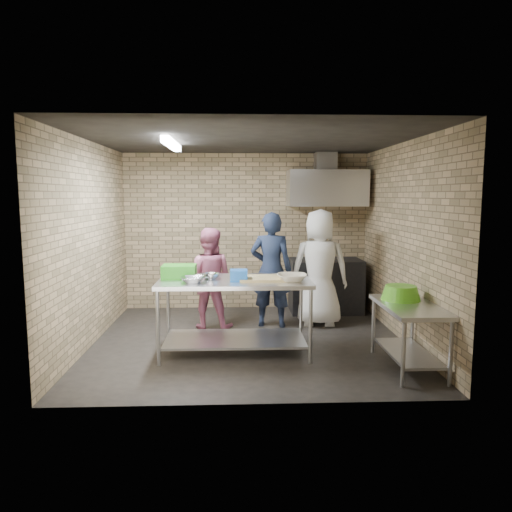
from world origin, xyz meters
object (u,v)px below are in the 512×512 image
Objects in this scene: woman_pink at (209,278)px; prep_table at (235,316)px; blue_tub at (239,275)px; green_basin at (401,293)px; woman_white at (320,268)px; stove at (325,285)px; green_crate at (179,272)px; bottle_red at (327,192)px; side_counter at (408,336)px; man_navy at (271,270)px; bottle_green at (350,193)px.

prep_table is at bearing 118.44° from woman_pink.
blue_tub is (0.05, -0.10, 0.54)m from prep_table.
green_basin is at bearing -8.07° from blue_tub.
green_basin is 1.79m from woman_white.
green_crate is (-2.24, -2.01, 0.58)m from stove.
stove is 2.18m from woman_pink.
bottle_red is at bearing 56.04° from prep_table.
side_counter is 0.52m from green_basin.
man_navy is at bearing 66.22° from prep_table.
green_basin is 3.01m from bottle_red.
stove is 0.67× the size of woman_white.
bottle_green reaches higher than green_basin.
green_crate is 2.31m from woman_white.
green_basin is (1.92, -0.27, -0.18)m from blue_tub.
blue_tub is 3.30m from bottle_green.
stove is 0.80× the size of woman_pink.
woman_white reaches higher than side_counter.
woman_white reaches higher than blue_tub.
green_crate is 2.33× the size of bottle_red.
man_navy reaches higher than green_basin.
woman_white is (1.29, 1.28, 0.42)m from prep_table.
green_basin is 2.98m from bottle_green.
bottle_green is 0.10× the size of woman_pink.
bottle_red is 1.93m from man_navy.
prep_table is 4.50× the size of green_crate.
bottle_red reaches higher than man_navy.
green_crate is 3.36m from bottle_red.
green_crate is 0.24× the size of woman_white.
bottle_green reaches higher than man_navy.
prep_table is 1.86m from woman_white.
woman_white is (0.74, 0.04, 0.02)m from man_navy.
green_crate reaches higher than blue_tub.
green_crate reaches higher than prep_table.
woman_pink is at bearing 146.90° from green_basin.
bottle_green is (2.69, 2.25, 0.99)m from green_crate.
green_basin is at bearing 156.82° from woman_pink.
green_basin is 2.15m from man_navy.
side_counter is 1.00× the size of stove.
bottle_green is 2.95m from woman_pink.
green_crate is at bearing 163.65° from blue_tub.
bottle_red is (0.05, 0.24, 1.58)m from stove.
bottle_green is 0.09× the size of man_navy.
bottle_red is 2.65m from woman_pink.
green_basin is at bearing 117.98° from woman_white.
blue_tub is at bearing -122.04° from bottle_red.
man_navy reaches higher than woman_pink.
bottle_red is 0.40m from bottle_green.
green_crate reaches higher than green_basin.
woman_white reaches higher than man_navy.
bottle_red reaches higher than woman_white.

